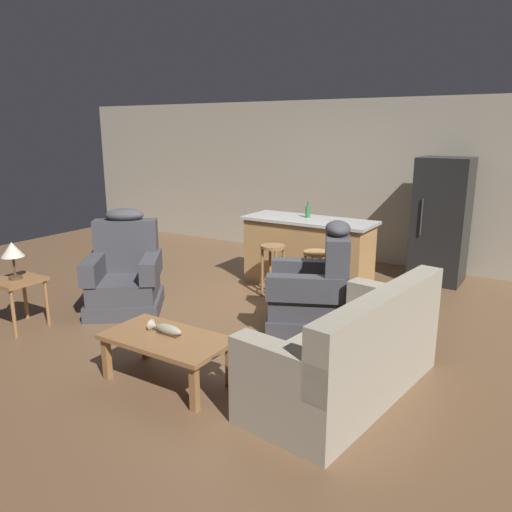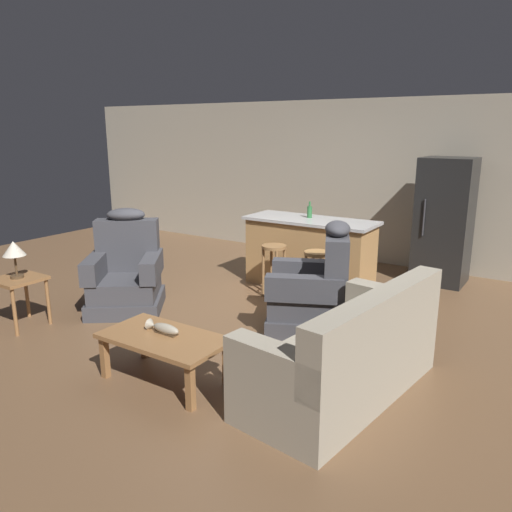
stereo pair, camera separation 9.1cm
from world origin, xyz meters
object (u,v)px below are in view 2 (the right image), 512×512
(kitchen_island, at_px, (310,253))
(refrigerator, at_px, (444,221))
(recliner_near_lamp, at_px, (126,274))
(table_lamp, at_px, (14,250))
(bar_stool_right, at_px, (317,268))
(fish_figurine, at_px, (163,328))
(couch, at_px, (348,357))
(coffee_table, at_px, (164,342))
(bottle_tall_green, at_px, (310,212))
(recliner_near_island, at_px, (315,291))
(end_table, at_px, (19,286))
(bar_stool_left, at_px, (274,261))

(kitchen_island, bearing_deg, refrigerator, 39.14)
(kitchen_island, bearing_deg, recliner_near_lamp, -126.33)
(recliner_near_lamp, xyz_separation_m, table_lamp, (-0.54, -1.06, 0.45))
(bar_stool_right, bearing_deg, fish_figurine, -96.31)
(couch, height_order, bar_stool_right, couch)
(bar_stool_right, bearing_deg, coffee_table, -95.09)
(recliner_near_lamp, bearing_deg, fish_figurine, 19.76)
(bottle_tall_green, bearing_deg, recliner_near_lamp, -124.22)
(couch, xyz_separation_m, recliner_near_island, (-0.88, 1.15, 0.08))
(end_table, distance_m, bar_stool_left, 3.02)
(coffee_table, bearing_deg, bottle_tall_green, 94.60)
(bar_stool_right, bearing_deg, recliner_near_island, -65.10)
(fish_figurine, height_order, bottle_tall_green, bottle_tall_green)
(couch, distance_m, bar_stool_left, 2.59)
(table_lamp, relative_size, bar_stool_right, 0.60)
(kitchen_island, xyz_separation_m, bar_stool_left, (-0.20, -0.63, -0.01))
(end_table, relative_size, table_lamp, 1.37)
(table_lamp, xyz_separation_m, refrigerator, (3.48, 4.26, 0.01))
(bar_stool_left, distance_m, refrigerator, 2.51)
(bottle_tall_green, bearing_deg, bar_stool_right, -55.95)
(coffee_table, relative_size, bar_stool_right, 1.62)
(bar_stool_left, bearing_deg, recliner_near_lamp, -132.92)
(couch, relative_size, kitchen_island, 1.11)
(coffee_table, bearing_deg, recliner_near_island, 73.21)
(coffee_table, xyz_separation_m, recliner_near_lamp, (-1.67, 1.11, 0.06))
(fish_figurine, bearing_deg, coffee_table, -43.43)
(recliner_near_island, distance_m, bar_stool_left, 1.16)
(coffee_table, bearing_deg, bar_stool_right, 84.91)
(coffee_table, relative_size, bar_stool_left, 1.62)
(table_lamp, bearing_deg, bar_stool_right, 45.03)
(kitchen_island, relative_size, bar_stool_right, 2.65)
(fish_figurine, xyz_separation_m, kitchen_island, (-0.15, 3.06, 0.02))
(couch, height_order, kitchen_island, kitchen_island)
(end_table, distance_m, table_lamp, 0.41)
(fish_figurine, relative_size, kitchen_island, 0.19)
(couch, xyz_separation_m, bottle_tall_green, (-1.67, 2.54, 0.69))
(fish_figurine, bearing_deg, bar_stool_right, 83.69)
(recliner_near_island, height_order, end_table, recliner_near_island)
(fish_figurine, height_order, recliner_near_island, recliner_near_island)
(bar_stool_left, bearing_deg, table_lamp, -126.66)
(bar_stool_left, height_order, bottle_tall_green, bottle_tall_green)
(end_table, bearing_deg, recliner_near_island, 32.22)
(kitchen_island, height_order, bar_stool_right, kitchen_island)
(coffee_table, height_order, fish_figurine, fish_figurine)
(couch, height_order, table_lamp, table_lamp)
(end_table, xyz_separation_m, bar_stool_left, (1.81, 2.42, 0.01))
(recliner_near_island, relative_size, end_table, 2.14)
(bar_stool_left, bearing_deg, kitchen_island, 72.57)
(fish_figurine, distance_m, refrigerator, 4.48)
(recliner_near_lamp, distance_m, end_table, 1.18)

